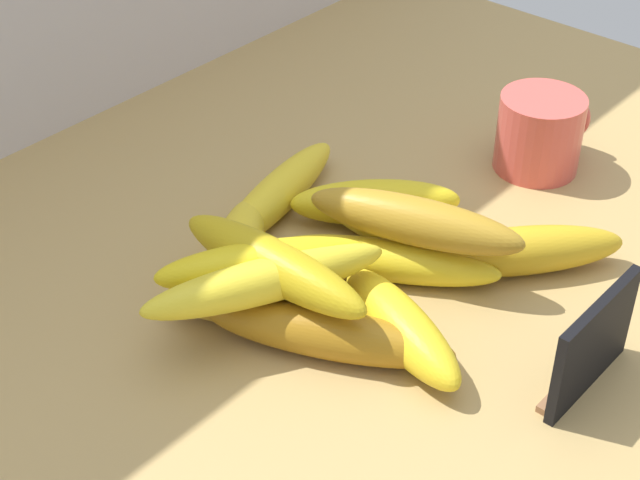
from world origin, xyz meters
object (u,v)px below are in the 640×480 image
(chalkboard_sign, at_px, (592,347))
(banana_10, at_px, (265,265))
(banana_1, at_px, (518,251))
(banana_6, at_px, (277,194))
(banana_9, at_px, (273,265))
(banana_12, at_px, (265,281))
(banana_2, at_px, (264,306))
(banana_5, at_px, (401,326))
(banana_8, at_px, (236,255))
(banana_3, at_px, (387,260))
(banana_11, at_px, (413,222))
(banana_4, at_px, (375,202))
(banana_0, at_px, (388,224))
(banana_7, at_px, (328,334))
(coffee_mug, at_px, (541,132))

(chalkboard_sign, bearing_deg, banana_10, 114.41)
(banana_1, relative_size, banana_6, 0.94)
(chalkboard_sign, bearing_deg, banana_9, 114.16)
(banana_12, bearing_deg, banana_2, 51.59)
(banana_5, distance_m, banana_8, 0.17)
(banana_3, bearing_deg, banana_5, -134.88)
(chalkboard_sign, relative_size, banana_11, 0.58)
(banana_5, bearing_deg, banana_9, 114.31)
(chalkboard_sign, distance_m, banana_4, 0.27)
(banana_4, height_order, banana_10, banana_10)
(banana_0, xyz_separation_m, banana_8, (-0.12, 0.07, 0.00))
(banana_1, height_order, banana_11, banana_11)
(banana_4, bearing_deg, banana_3, -134.77)
(banana_9, xyz_separation_m, banana_10, (-0.00, 0.01, -0.00))
(chalkboard_sign, height_order, banana_1, chalkboard_sign)
(banana_10, relative_size, banana_11, 0.92)
(banana_8, bearing_deg, banana_7, -100.75)
(banana_6, bearing_deg, banana_8, -157.32)
(banana_6, bearing_deg, banana_9, -137.60)
(banana_1, height_order, banana_9, banana_9)
(coffee_mug, xyz_separation_m, banana_2, (-0.36, 0.04, -0.02))
(banana_4, height_order, banana_6, banana_4)
(banana_0, xyz_separation_m, banana_4, (0.02, 0.03, 0.00))
(banana_6, distance_m, banana_11, 0.16)
(banana_8, relative_size, banana_11, 0.85)
(banana_6, distance_m, banana_9, 0.17)
(coffee_mug, xyz_separation_m, banana_11, (-0.23, -0.01, 0.02))
(banana_5, distance_m, banana_7, 0.06)
(banana_6, height_order, banana_9, banana_9)
(banana_0, bearing_deg, banana_9, 179.27)
(banana_6, relative_size, banana_12, 1.00)
(banana_4, height_order, banana_12, banana_12)
(chalkboard_sign, bearing_deg, banana_1, 53.27)
(banana_0, relative_size, banana_5, 1.06)
(coffee_mug, bearing_deg, banana_4, 161.27)
(coffee_mug, relative_size, banana_8, 0.62)
(banana_7, distance_m, banana_12, 0.06)
(banana_9, bearing_deg, banana_6, 42.40)
(banana_0, relative_size, banana_2, 1.01)
(banana_1, relative_size, banana_5, 1.21)
(banana_0, bearing_deg, banana_2, 177.84)
(coffee_mug, xyz_separation_m, banana_7, (-0.35, -0.02, -0.02))
(banana_10, bearing_deg, banana_5, -65.12)
(banana_10, height_order, banana_12, banana_10)
(banana_11, bearing_deg, coffee_mug, 3.17)
(banana_5, bearing_deg, banana_1, -6.57)
(banana_0, height_order, banana_3, banana_0)
(banana_1, height_order, banana_10, banana_10)
(banana_7, bearing_deg, banana_6, 54.50)
(banana_0, xyz_separation_m, banana_7, (-0.15, -0.06, -0.00))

